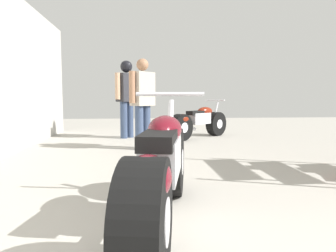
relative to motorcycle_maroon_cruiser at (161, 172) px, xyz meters
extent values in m
plane|color=#A8A399|center=(0.63, 2.31, -0.40)|extent=(19.12, 19.12, 0.00)
cylinder|color=black|center=(0.15, 0.75, -0.08)|extent=(0.34, 0.66, 0.63)
cylinder|color=silver|center=(0.15, 0.75, -0.08)|extent=(0.27, 0.28, 0.24)
cylinder|color=black|center=(-0.13, -0.67, -0.08)|extent=(0.34, 0.66, 0.63)
cylinder|color=silver|center=(-0.13, -0.67, -0.08)|extent=(0.27, 0.28, 0.24)
cube|color=silver|center=(0.01, 0.04, 0.09)|extent=(0.35, 0.67, 0.28)
ellipsoid|color=#5B0F19|center=(0.05, 0.25, 0.27)|extent=(0.35, 0.56, 0.22)
cube|color=black|center=(-0.02, -0.13, 0.24)|extent=(0.30, 0.51, 0.10)
ellipsoid|color=#5B0F19|center=(-0.12, -0.62, 0.11)|extent=(0.34, 0.48, 0.24)
cylinder|color=silver|center=(0.14, 0.71, 0.21)|extent=(0.10, 0.25, 0.58)
cylinder|color=silver|center=(0.13, 0.67, 0.55)|extent=(0.61, 0.15, 0.04)
cylinder|color=silver|center=(-0.18, -0.23, -0.18)|extent=(0.19, 0.55, 0.09)
cylinder|color=black|center=(1.73, 5.34, -0.12)|extent=(0.57, 0.53, 0.57)
cylinder|color=silver|center=(1.73, 5.34, -0.12)|extent=(0.31, 0.31, 0.22)
cylinder|color=black|center=(0.75, 4.50, -0.12)|extent=(0.57, 0.53, 0.57)
cylinder|color=silver|center=(0.75, 4.50, -0.12)|extent=(0.31, 0.31, 0.22)
cube|color=silver|center=(1.24, 4.92, 0.04)|extent=(0.57, 0.54, 0.25)
ellipsoid|color=maroon|center=(1.39, 5.05, 0.21)|extent=(0.50, 0.48, 0.20)
cube|color=black|center=(1.12, 4.81, 0.18)|extent=(0.45, 0.43, 0.09)
ellipsoid|color=maroon|center=(0.79, 4.52, 0.06)|extent=(0.45, 0.43, 0.21)
cylinder|color=silver|center=(1.71, 5.32, 0.15)|extent=(0.20, 0.18, 0.52)
cylinder|color=silver|center=(1.68, 5.30, 0.46)|extent=(0.39, 0.44, 0.03)
cylinder|color=silver|center=(0.96, 4.84, -0.20)|extent=(0.42, 0.38, 0.08)
cylinder|color=#384766|center=(-0.01, 3.57, -0.01)|extent=(0.21, 0.21, 0.78)
cylinder|color=#384766|center=(-0.14, 3.43, -0.01)|extent=(0.21, 0.21, 0.78)
cube|color=#B2A899|center=(-0.07, 3.50, 0.67)|extent=(0.46, 0.47, 0.59)
cylinder|color=#9E7051|center=(0.11, 3.69, 0.70)|extent=(0.15, 0.15, 0.54)
cylinder|color=#9E7051|center=(-0.25, 3.30, 0.70)|extent=(0.15, 0.15, 0.54)
sphere|color=#9E7051|center=(-0.07, 3.50, 1.10)|extent=(0.21, 0.21, 0.21)
cylinder|color=#384766|center=(-0.34, 5.18, 0.01)|extent=(0.22, 0.22, 0.83)
cylinder|color=#384766|center=(-0.48, 5.02, 0.01)|extent=(0.22, 0.22, 0.83)
cube|color=#2D2D33|center=(-0.41, 5.10, 0.74)|extent=(0.49, 0.51, 0.63)
cylinder|color=tan|center=(-0.22, 5.32, 0.77)|extent=(0.16, 0.16, 0.58)
cylinder|color=tan|center=(-0.60, 4.88, 0.77)|extent=(0.16, 0.16, 0.58)
sphere|color=black|center=(-0.41, 5.10, 1.20)|extent=(0.23, 0.23, 0.23)
sphere|color=black|center=(-0.41, 5.10, 1.22)|extent=(0.27, 0.27, 0.27)
camera|label=1|loc=(-0.15, -2.17, 0.52)|focal=33.81mm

